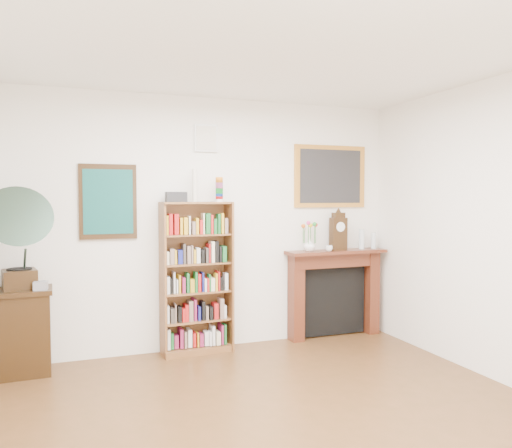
{
  "coord_description": "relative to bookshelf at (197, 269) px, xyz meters",
  "views": [
    {
      "loc": [
        -1.39,
        -2.92,
        1.69
      ],
      "look_at": [
        0.27,
        1.6,
        1.44
      ],
      "focal_mm": 35.0,
      "sensor_mm": 36.0,
      "label": 1
    }
  ],
  "objects": [
    {
      "name": "small_picture",
      "position": [
        0.15,
        0.13,
        1.43
      ],
      "size": [
        0.26,
        0.04,
        0.3
      ],
      "color": "white",
      "rests_on": "back_wall"
    },
    {
      "name": "cd_stack",
      "position": [
        -1.55,
        -0.19,
        -0.06
      ],
      "size": [
        0.13,
        0.13,
        0.08
      ],
      "primitive_type": "cube",
      "rotation": [
        0.0,
        0.0,
        -0.09
      ],
      "color": "#ACABB7",
      "rests_on": "side_cabinet"
    },
    {
      "name": "bottle_right",
      "position": [
        2.25,
        0.03,
        0.24
      ],
      "size": [
        0.06,
        0.06,
        0.2
      ],
      "primitive_type": "cylinder",
      "color": "silver",
      "rests_on": "fireplace"
    },
    {
      "name": "fireplace",
      "position": [
        1.72,
        0.06,
        -0.3
      ],
      "size": [
        1.26,
        0.33,
        1.06
      ],
      "rotation": [
        0.0,
        0.0,
        0.02
      ],
      "color": "#4C1F11",
      "rests_on": "floor"
    },
    {
      "name": "bookshelf",
      "position": [
        0.0,
        0.0,
        0.0
      ],
      "size": [
        0.77,
        0.32,
        1.9
      ],
      "rotation": [
        0.0,
        0.0,
        0.07
      ],
      "color": "brown",
      "rests_on": "floor"
    },
    {
      "name": "room",
      "position": [
        0.15,
        -2.34,
        0.48
      ],
      "size": [
        4.51,
        5.01,
        2.81
      ],
      "color": "#4F3317",
      "rests_on": "ground"
    },
    {
      "name": "gilt_painting",
      "position": [
        1.7,
        0.13,
        1.03
      ],
      "size": [
        0.95,
        0.04,
        0.75
      ],
      "color": "#C58633",
      "rests_on": "back_wall"
    },
    {
      "name": "teal_poster",
      "position": [
        -0.9,
        0.13,
        0.73
      ],
      "size": [
        0.58,
        0.04,
        0.78
      ],
      "color": "black",
      "rests_on": "back_wall"
    },
    {
      "name": "side_cabinet",
      "position": [
        -1.75,
        -0.08,
        -0.51
      ],
      "size": [
        0.62,
        0.46,
        0.82
      ],
      "primitive_type": "cube",
      "rotation": [
        0.0,
        0.0,
        0.04
      ],
      "color": "black",
      "rests_on": "floor"
    },
    {
      "name": "flower_vase",
      "position": [
        1.36,
        0.01,
        0.21
      ],
      "size": [
        0.14,
        0.14,
        0.14
      ],
      "primitive_type": "imported",
      "rotation": [
        0.0,
        0.0,
        0.05
      ],
      "color": "white",
      "rests_on": "fireplace"
    },
    {
      "name": "gramophone",
      "position": [
        -1.74,
        -0.21,
        0.45
      ],
      "size": [
        0.72,
        0.83,
        0.97
      ],
      "rotation": [
        0.0,
        0.0,
        0.19
      ],
      "color": "black",
      "rests_on": "side_cabinet"
    },
    {
      "name": "mantel_clock",
      "position": [
        1.75,
        0.02,
        0.36
      ],
      "size": [
        0.2,
        0.12,
        0.45
      ],
      "rotation": [
        0.0,
        0.0,
        0.04
      ],
      "color": "black",
      "rests_on": "fireplace"
    },
    {
      "name": "teacup",
      "position": [
        1.57,
        -0.07,
        0.18
      ],
      "size": [
        0.09,
        0.09,
        0.07
      ],
      "primitive_type": "imported",
      "rotation": [
        0.0,
        0.0,
        0.09
      ],
      "color": "silver",
      "rests_on": "fireplace"
    },
    {
      "name": "bottle_left",
      "position": [
        2.08,
        0.02,
        0.26
      ],
      "size": [
        0.07,
        0.07,
        0.24
      ],
      "primitive_type": "cylinder",
      "color": "silver",
      "rests_on": "fireplace"
    }
  ]
}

